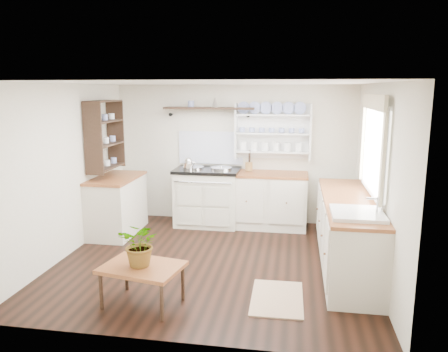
{
  "coord_description": "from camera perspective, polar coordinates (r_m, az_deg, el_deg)",
  "views": [
    {
      "loc": [
        1.03,
        -5.32,
        2.23
      ],
      "look_at": [
        0.1,
        0.25,
        1.1
      ],
      "focal_mm": 35.0,
      "sensor_mm": 36.0,
      "label": 1
    }
  ],
  "objects": [
    {
      "name": "wall_right",
      "position": [
        5.52,
        19.38,
        -0.62
      ],
      "size": [
        0.02,
        3.8,
        2.3
      ],
      "primitive_type": "cube",
      "color": "beige",
      "rests_on": "ground"
    },
    {
      "name": "center_table",
      "position": [
        4.7,
        -10.64,
        -11.95
      ],
      "size": [
        0.89,
        0.71,
        0.43
      ],
      "rotation": [
        0.0,
        0.0,
        -0.19
      ],
      "color": "brown",
      "rests_on": "floor"
    },
    {
      "name": "right_cabinets",
      "position": [
        5.74,
        15.8,
        -7.08
      ],
      "size": [
        0.62,
        2.43,
        0.9
      ],
      "color": "beige",
      "rests_on": "floor"
    },
    {
      "name": "wall_left",
      "position": [
        6.22,
        -19.89,
        0.63
      ],
      "size": [
        0.02,
        3.8,
        2.3
      ],
      "primitive_type": "cube",
      "color": "beige",
      "rests_on": "ground"
    },
    {
      "name": "floor_rug",
      "position": [
        4.93,
        6.94,
        -15.56
      ],
      "size": [
        0.56,
        0.86,
        0.02
      ],
      "primitive_type": "cube",
      "rotation": [
        0.0,
        0.0,
        0.01
      ],
      "color": "olive",
      "rests_on": "floor"
    },
    {
      "name": "kettle",
      "position": [
        7.09,
        -4.63,
        1.54
      ],
      "size": [
        0.17,
        0.17,
        0.2
      ],
      "primitive_type": null,
      "color": "silver",
      "rests_on": "aga_cooker"
    },
    {
      "name": "left_cabinets",
      "position": [
        7.02,
        -13.81,
        -3.63
      ],
      "size": [
        0.62,
        1.13,
        0.9
      ],
      "color": "beige",
      "rests_on": "floor"
    },
    {
      "name": "aga_cooker",
      "position": [
        7.25,
        -2.18,
        -2.65
      ],
      "size": [
        1.06,
        0.73,
        0.98
      ],
      "color": "beige",
      "rests_on": "floor"
    },
    {
      "name": "potted_plant",
      "position": [
        4.6,
        -10.77,
        -8.69
      ],
      "size": [
        0.47,
        0.42,
        0.47
      ],
      "primitive_type": "imported",
      "rotation": [
        0.0,
        0.0,
        -0.11
      ],
      "color": "#3F7233",
      "rests_on": "center_table"
    },
    {
      "name": "high_shelf",
      "position": [
        7.25,
        -1.97,
        8.76
      ],
      "size": [
        1.5,
        0.29,
        0.16
      ],
      "color": "black",
      "rests_on": "wall_back"
    },
    {
      "name": "floor",
      "position": [
        5.86,
        -1.41,
        -11.05
      ],
      "size": [
        4.0,
        3.8,
        0.01
      ],
      "primitive_type": "cube",
      "color": "black",
      "rests_on": "ground"
    },
    {
      "name": "back_cabinets",
      "position": [
        7.16,
        5.71,
        -3.06
      ],
      "size": [
        1.27,
        0.63,
        0.9
      ],
      "color": "beige",
      "rests_on": "floor"
    },
    {
      "name": "wall_back",
      "position": [
        7.37,
        1.31,
        2.88
      ],
      "size": [
        4.0,
        0.02,
        2.3
      ],
      "primitive_type": "cube",
      "color": "beige",
      "rests_on": "ground"
    },
    {
      "name": "belfast_sink",
      "position": [
        4.93,
        16.94,
        -6.04
      ],
      "size": [
        0.55,
        0.6,
        0.45
      ],
      "color": "white",
      "rests_on": "right_cabinets"
    },
    {
      "name": "window",
      "position": [
        5.59,
        18.89,
        3.87
      ],
      "size": [
        0.08,
        1.55,
        1.22
      ],
      "color": "white",
      "rests_on": "wall_right"
    },
    {
      "name": "utensil_crock",
      "position": [
        7.15,
        3.26,
        1.23
      ],
      "size": [
        0.12,
        0.12,
        0.14
      ],
      "primitive_type": "cylinder",
      "color": "olive",
      "rests_on": "back_cabinets"
    },
    {
      "name": "left_shelving",
      "position": [
        6.89,
        -15.31,
        5.24
      ],
      "size": [
        0.28,
        0.8,
        1.05
      ],
      "primitive_type": "cube",
      "color": "black",
      "rests_on": "wall_left"
    },
    {
      "name": "plate_rack",
      "position": [
        7.23,
        6.42,
        5.88
      ],
      "size": [
        1.2,
        0.22,
        0.9
      ],
      "color": "white",
      "rests_on": "wall_back"
    },
    {
      "name": "ceiling",
      "position": [
        5.42,
        -1.53,
        12.05
      ],
      "size": [
        4.0,
        3.8,
        0.01
      ],
      "primitive_type": "cube",
      "color": "white",
      "rests_on": "wall_back"
    }
  ]
}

